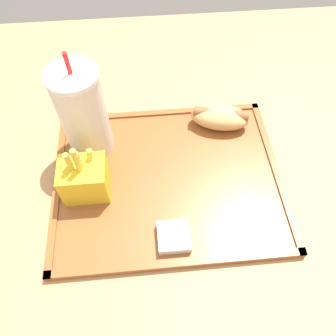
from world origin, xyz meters
TOP-DOWN VIEW (x-y plane):
  - ground_plane at (0.00, 0.00)m, footprint 8.00×8.00m
  - dining_table at (0.00, 0.00)m, footprint 1.14×1.06m
  - food_tray at (-0.04, 0.02)m, footprint 0.40×0.32m
  - soda_cup at (-0.17, 0.11)m, footprint 0.08×0.08m
  - hot_dog_far at (0.08, 0.13)m, footprint 0.12×0.08m
  - fries_carton at (-0.17, 0.01)m, footprint 0.07×0.06m
  - sauce_cup_mayo at (-0.04, -0.09)m, footprint 0.05×0.05m

SIDE VIEW (x-z plane):
  - ground_plane at x=0.00m, z-range 0.00..0.00m
  - dining_table at x=0.00m, z-range 0.00..0.71m
  - food_tray at x=-0.04m, z-range 0.71..0.73m
  - sauce_cup_mayo at x=-0.04m, z-range 0.72..0.74m
  - hot_dog_far at x=0.08m, z-range 0.72..0.77m
  - fries_carton at x=-0.17m, z-range 0.70..0.82m
  - soda_cup at x=-0.17m, z-range 0.71..0.91m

